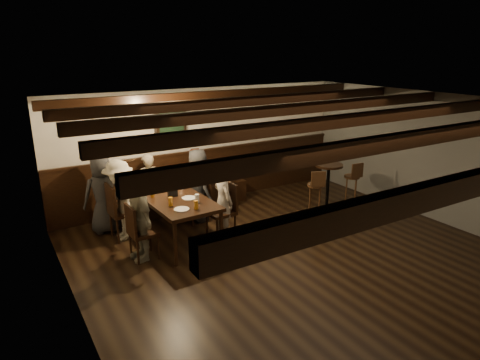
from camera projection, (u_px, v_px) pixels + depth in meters
room at (223, 167)px, 7.85m from camera, size 7.00×7.00×7.00m
dining_table at (172, 199)px, 7.28m from camera, size 1.01×2.09×0.77m
chair_left_near at (123, 221)px, 7.38m from camera, size 0.47×0.47×0.99m
chair_left_far at (143, 242)px, 6.67m from camera, size 0.43×0.43×0.90m
chair_right_near at (197, 205)px, 8.14m from camera, size 0.47×0.47×0.99m
chair_right_far at (222, 221)px, 7.42m from camera, size 0.46×0.46×0.97m
person_bench_left at (103, 194)px, 7.52m from camera, size 0.71×0.48×1.42m
person_bench_centre at (149, 187)px, 8.13m from camera, size 0.48×0.32×1.28m
person_bench_right at (194, 180)px, 8.48m from camera, size 0.65×0.52×1.30m
person_left_near at (120, 200)px, 7.24m from camera, size 0.56×0.93×1.40m
person_left_far at (139, 218)px, 6.53m from camera, size 0.36×0.81×1.36m
person_right_near at (198, 185)px, 8.03m from camera, size 0.47×0.70×1.39m
person_right_far at (223, 201)px, 7.33m from camera, size 0.33×0.49×1.32m
pint_a at (140, 184)px, 7.65m from camera, size 0.07×0.07×0.14m
pint_b at (169, 180)px, 7.89m from camera, size 0.07×0.07×0.14m
pint_c at (152, 193)px, 7.16m from camera, size 0.07×0.07×0.14m
pint_d at (182, 185)px, 7.55m from camera, size 0.07×0.07×0.14m
pint_e at (171, 202)px, 6.76m from camera, size 0.07×0.07×0.14m
pint_f at (197, 198)px, 6.90m from camera, size 0.07×0.07×0.14m
pint_g at (196, 205)px, 6.63m from camera, size 0.07×0.07×0.14m
plate_near at (182, 209)px, 6.62m from camera, size 0.24×0.24×0.01m
plate_far at (189, 198)px, 7.11m from camera, size 0.24×0.24×0.01m
condiment_caddy at (173, 193)px, 7.20m from camera, size 0.15×0.10×0.12m
candle at (170, 188)px, 7.55m from camera, size 0.05×0.05×0.05m
high_top_table at (328, 180)px, 8.52m from camera, size 0.55×0.55×0.98m
bar_stool_left at (315, 201)px, 8.18m from camera, size 0.35×0.36×0.99m
bar_stool_right at (351, 191)px, 8.72m from camera, size 0.31×0.33×0.99m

